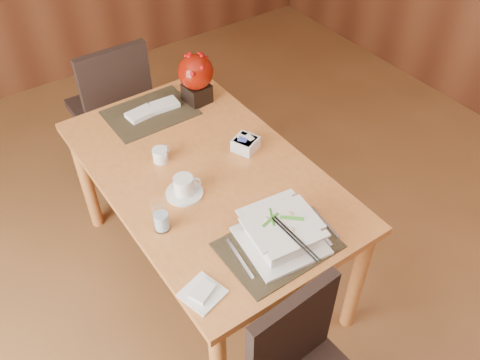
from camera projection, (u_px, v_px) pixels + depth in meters
ground at (276, 348)px, 2.53m from camera, size 6.00×6.00×0.00m
dining_table at (206, 185)px, 2.44m from camera, size 0.90×1.50×0.75m
placemat_near at (278, 245)px, 2.04m from camera, size 0.45×0.33×0.01m
placemat_far at (150, 113)px, 2.70m from camera, size 0.45×0.33×0.01m
soup_setting at (281, 233)px, 2.01m from camera, size 0.34×0.34×0.13m
coffee_cup at (184, 187)px, 2.23m from camera, size 0.17×0.17×0.10m
water_glass at (161, 215)px, 2.06m from camera, size 0.07×0.07×0.16m
creamer_jug at (160, 155)px, 2.40m from camera, size 0.12×0.12×0.07m
sugar_caddy at (246, 144)px, 2.46m from camera, size 0.14×0.14×0.06m
berry_decor at (196, 76)px, 2.67m from camera, size 0.19×0.19×0.28m
napkins_far at (155, 109)px, 2.70m from camera, size 0.29×0.10×0.03m
bread_plate at (203, 293)px, 1.88m from camera, size 0.17×0.17×0.01m
far_chair at (113, 103)px, 3.13m from camera, size 0.45×0.45×0.95m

